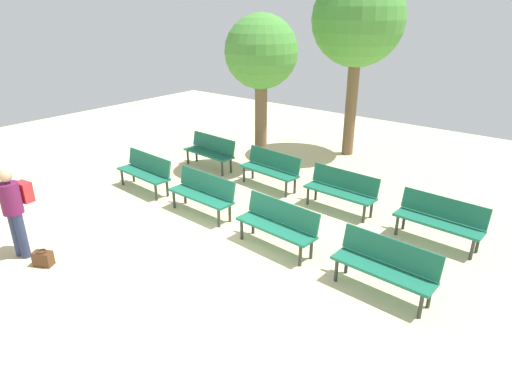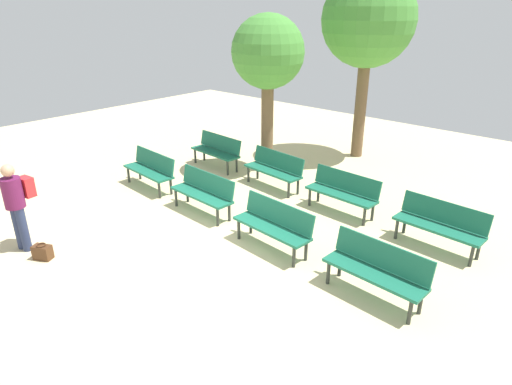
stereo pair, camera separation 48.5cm
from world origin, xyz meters
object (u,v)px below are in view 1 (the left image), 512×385
at_px(visitor_with_backpack, 15,208).
at_px(handbag, 43,258).
at_px(bench_r0_c0, 146,170).
at_px(tree_1, 261,55).
at_px(bench_r1_c0, 210,150).
at_px(bench_r0_c2, 278,223).
at_px(bench_r1_c1, 271,167).
at_px(bench_r0_c3, 385,264).
at_px(tree_0, 358,21).
at_px(bench_r1_c3, 440,218).
at_px(bench_r1_c2, 341,188).
at_px(bench_r0_c1, 203,192).

height_order(visitor_with_backpack, handbag, visitor_with_backpack).
bearing_deg(bench_r0_c0, tree_1, 70.06).
distance_m(bench_r1_c0, handbag, 5.57).
bearing_deg(bench_r0_c2, bench_r1_c1, 133.27).
height_order(bench_r0_c3, bench_r1_c1, same).
bearing_deg(handbag, tree_0, 82.57).
xyz_separation_m(bench_r0_c0, bench_r1_c3, (6.37, 1.76, 0.00)).
bearing_deg(bench_r0_c2, bench_r1_c2, 90.90).
distance_m(bench_r0_c3, bench_r1_c0, 6.61).
relative_size(bench_r0_c0, tree_0, 0.32).
distance_m(tree_1, handbag, 6.82).
height_order(bench_r0_c0, tree_0, tree_0).
bearing_deg(bench_r1_c0, handbag, -73.60).
bearing_deg(bench_r0_c3, bench_r1_c0, 160.68).
xyz_separation_m(bench_r0_c1, visitor_with_backpack, (-1.31, -3.24, 0.43)).
xyz_separation_m(tree_1, visitor_with_backpack, (-0.54, -6.22, -2.08)).
relative_size(bench_r0_c0, bench_r1_c2, 1.00).
xyz_separation_m(bench_r1_c0, bench_r1_c2, (4.13, -0.22, 0.00)).
height_order(bench_r0_c3, visitor_with_backpack, visitor_with_backpack).
bearing_deg(bench_r1_c0, bench_r0_c0, -89.13).
xyz_separation_m(bench_r0_c1, bench_r1_c1, (0.21, 2.12, 0.00)).
bearing_deg(tree_0, bench_r1_c2, -64.43).
relative_size(bench_r1_c0, bench_r1_c3, 1.00).
bearing_deg(visitor_with_backpack, bench_r1_c2, -132.58).
bearing_deg(tree_0, bench_r1_c3, -44.47).
xyz_separation_m(bench_r0_c2, bench_r1_c3, (2.25, 2.03, 0.00)).
distance_m(bench_r0_c1, bench_r1_c3, 4.72).
bearing_deg(bench_r1_c0, bench_r0_c2, -27.05).
height_order(bench_r0_c2, tree_0, tree_0).
relative_size(bench_r0_c0, tree_1, 0.41).
relative_size(bench_r0_c0, bench_r1_c0, 1.00).
height_order(bench_r0_c3, bench_r1_c3, same).
bearing_deg(bench_r1_c0, tree_1, 37.00).
distance_m(bench_r0_c3, bench_r1_c1, 4.66).
bearing_deg(bench_r0_c3, visitor_with_backpack, -148.83).
bearing_deg(bench_r1_c2, bench_r1_c3, -1.24).
relative_size(bench_r1_c1, handbag, 4.47).
relative_size(bench_r0_c1, bench_r1_c3, 1.00).
distance_m(bench_r1_c0, bench_r1_c3, 6.27).
height_order(bench_r1_c3, visitor_with_backpack, visitor_with_backpack).
xyz_separation_m(bench_r0_c1, bench_r1_c0, (-1.92, 2.22, 0.00)).
height_order(bench_r0_c1, bench_r1_c2, same).
xyz_separation_m(bench_r0_c2, bench_r1_c2, (0.12, 2.18, 0.00)).
xyz_separation_m(bench_r0_c2, tree_1, (-2.86, 3.15, 2.51)).
distance_m(bench_r0_c2, tree_0, 6.89).
distance_m(bench_r0_c1, bench_r1_c0, 2.93).
distance_m(tree_0, tree_1, 3.05).
bearing_deg(tree_0, handbag, -97.43).
bearing_deg(bench_r1_c1, handbag, -94.35).
bearing_deg(bench_r0_c2, bench_r0_c1, 179.11).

